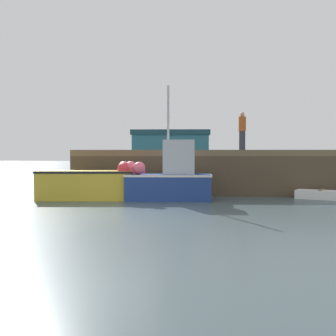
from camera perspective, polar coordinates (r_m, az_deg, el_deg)
ground at (r=11.67m, az=-7.66°, el=-6.71°), size 120.00×160.00×0.10m
pier at (r=19.74m, az=5.14°, el=1.52°), size 11.21×7.63×1.86m
fishing_boat_near_left at (r=15.69m, az=-11.18°, el=-2.19°), size 3.58×1.34×1.08m
fishing_boat_near_right at (r=15.18m, az=-0.15°, el=-1.37°), size 3.41×1.41×4.18m
rowboat at (r=16.60m, az=20.31°, el=-3.47°), size 1.97×1.52×0.37m
dockworker at (r=19.76m, az=10.15°, el=5.02°), size 0.34×0.34×1.79m
warehouse at (r=42.36m, az=0.39°, el=2.45°), size 7.73×4.88×4.02m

